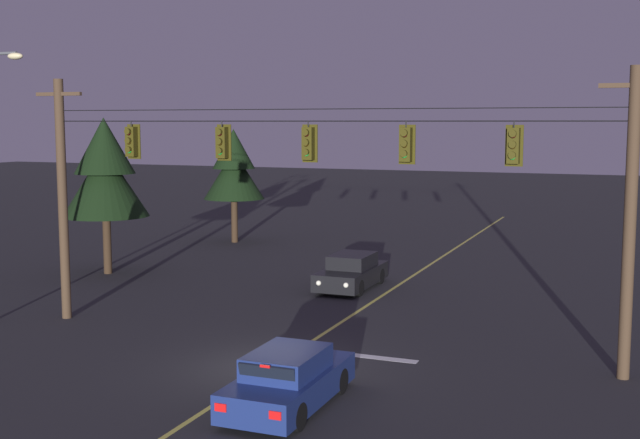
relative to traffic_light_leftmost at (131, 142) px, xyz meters
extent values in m
plane|color=#28282B|center=(6.17, -2.61, -6.08)|extent=(180.00, 180.00, 0.00)
cube|color=#D1C64C|center=(6.17, 6.02, -6.08)|extent=(0.14, 60.00, 0.01)
cube|color=silver|center=(8.07, -0.58, -6.08)|extent=(3.40, 0.36, 0.01)
cylinder|color=#423021|center=(-2.84, 0.02, -2.01)|extent=(0.32, 0.32, 8.13)
cube|color=#423021|center=(-2.84, 0.02, 1.55)|extent=(1.80, 0.12, 0.12)
cylinder|color=slate|center=(-2.84, 0.02, 1.20)|extent=(0.12, 0.12, 0.18)
cylinder|color=#423021|center=(15.17, 0.02, -2.01)|extent=(0.32, 0.32, 8.13)
cube|color=#423021|center=(15.17, 0.02, 1.55)|extent=(1.80, 0.12, 0.12)
cylinder|color=slate|center=(15.17, 0.02, 1.20)|extent=(0.12, 0.12, 0.18)
cylinder|color=black|center=(6.17, 0.02, 0.65)|extent=(18.00, 0.03, 0.03)
cylinder|color=black|center=(6.17, 0.02, 1.00)|extent=(18.00, 0.02, 0.02)
cylinder|color=black|center=(0.00, 0.02, 0.56)|extent=(0.04, 0.04, 0.18)
cube|color=#332D0A|center=(0.00, 0.02, -0.01)|extent=(0.32, 0.26, 0.96)
cube|color=#332D0A|center=(0.00, 0.16, -0.01)|extent=(0.48, 0.03, 1.12)
sphere|color=#380A0A|center=(0.00, -0.14, 0.28)|extent=(0.17, 0.17, 0.17)
cylinder|color=#332D0A|center=(0.00, -0.18, 0.33)|extent=(0.20, 0.10, 0.20)
sphere|color=#3D280A|center=(0.00, -0.14, -0.01)|extent=(0.17, 0.17, 0.17)
cylinder|color=#332D0A|center=(0.00, -0.18, 0.04)|extent=(0.20, 0.10, 0.20)
sphere|color=#1ED83F|center=(0.00, -0.14, -0.29)|extent=(0.17, 0.17, 0.17)
cylinder|color=#332D0A|center=(0.00, -0.18, -0.25)|extent=(0.20, 0.10, 0.20)
cylinder|color=black|center=(3.31, 0.02, 0.56)|extent=(0.04, 0.04, 0.18)
cube|color=#332D0A|center=(3.31, 0.02, -0.01)|extent=(0.32, 0.26, 0.96)
cube|color=#332D0A|center=(3.31, 0.16, -0.01)|extent=(0.48, 0.03, 1.12)
sphere|color=#380A0A|center=(3.31, -0.14, 0.28)|extent=(0.17, 0.17, 0.17)
cylinder|color=#332D0A|center=(3.31, -0.18, 0.33)|extent=(0.20, 0.10, 0.20)
sphere|color=#3D280A|center=(3.31, -0.14, -0.01)|extent=(0.17, 0.17, 0.17)
cylinder|color=#332D0A|center=(3.31, -0.18, 0.04)|extent=(0.20, 0.10, 0.20)
sphere|color=#1ED83F|center=(3.31, -0.14, -0.29)|extent=(0.17, 0.17, 0.17)
cylinder|color=#332D0A|center=(3.31, -0.18, -0.25)|extent=(0.20, 0.10, 0.20)
cylinder|color=black|center=(6.19, 0.02, 0.56)|extent=(0.04, 0.04, 0.18)
cube|color=#332D0A|center=(6.19, 0.02, -0.01)|extent=(0.32, 0.26, 0.96)
cube|color=#332D0A|center=(6.19, 0.16, -0.01)|extent=(0.48, 0.03, 1.12)
sphere|color=#380A0A|center=(6.19, -0.14, 0.28)|extent=(0.17, 0.17, 0.17)
cylinder|color=#332D0A|center=(6.19, -0.18, 0.33)|extent=(0.20, 0.10, 0.20)
sphere|color=#3D280A|center=(6.19, -0.14, -0.01)|extent=(0.17, 0.17, 0.17)
cylinder|color=#332D0A|center=(6.19, -0.18, 0.04)|extent=(0.20, 0.10, 0.20)
sphere|color=#1ED83F|center=(6.19, -0.14, -0.29)|extent=(0.17, 0.17, 0.17)
cylinder|color=#332D0A|center=(6.19, -0.18, -0.25)|extent=(0.20, 0.10, 0.20)
cylinder|color=black|center=(9.17, 0.02, 0.56)|extent=(0.04, 0.04, 0.18)
cube|color=#332D0A|center=(9.17, 0.02, -0.01)|extent=(0.32, 0.26, 0.96)
cube|color=#332D0A|center=(9.17, 0.16, -0.01)|extent=(0.48, 0.03, 1.12)
sphere|color=#380A0A|center=(9.17, -0.14, 0.28)|extent=(0.17, 0.17, 0.17)
cylinder|color=#332D0A|center=(9.17, -0.18, 0.33)|extent=(0.20, 0.10, 0.20)
sphere|color=#3D280A|center=(9.17, -0.14, -0.01)|extent=(0.17, 0.17, 0.17)
cylinder|color=#332D0A|center=(9.17, -0.18, 0.04)|extent=(0.20, 0.10, 0.20)
sphere|color=#1ED83F|center=(9.17, -0.14, -0.29)|extent=(0.17, 0.17, 0.17)
cylinder|color=#332D0A|center=(9.17, -0.18, -0.25)|extent=(0.20, 0.10, 0.20)
cylinder|color=black|center=(12.16, 0.02, 0.56)|extent=(0.04, 0.04, 0.18)
cube|color=#332D0A|center=(12.16, 0.02, -0.01)|extent=(0.32, 0.26, 0.96)
cube|color=#332D0A|center=(12.16, 0.16, -0.01)|extent=(0.48, 0.03, 1.12)
sphere|color=#380A0A|center=(12.16, -0.14, 0.28)|extent=(0.17, 0.17, 0.17)
cylinder|color=#332D0A|center=(12.16, -0.18, 0.33)|extent=(0.20, 0.10, 0.20)
sphere|color=#3D280A|center=(12.16, -0.14, -0.01)|extent=(0.17, 0.17, 0.17)
cylinder|color=#332D0A|center=(12.16, -0.18, 0.04)|extent=(0.20, 0.10, 0.20)
sphere|color=#1ED83F|center=(12.16, -0.14, -0.29)|extent=(0.17, 0.17, 0.17)
cylinder|color=#332D0A|center=(12.16, -0.18, -0.25)|extent=(0.20, 0.10, 0.20)
cube|color=navy|center=(7.88, -5.22, -5.57)|extent=(1.80, 4.30, 0.68)
cube|color=navy|center=(7.88, -5.34, -4.96)|extent=(1.51, 2.15, 0.54)
cube|color=black|center=(7.88, -4.40, -4.96)|extent=(1.40, 0.21, 0.48)
cube|color=black|center=(7.88, -6.40, -4.96)|extent=(1.37, 0.18, 0.46)
cylinder|color=black|center=(7.08, -3.89, -5.76)|extent=(0.22, 0.64, 0.64)
cylinder|color=black|center=(8.67, -3.89, -5.76)|extent=(0.22, 0.64, 0.64)
cylinder|color=black|center=(7.08, -6.55, -5.76)|extent=(0.22, 0.64, 0.64)
cylinder|color=black|center=(8.67, -6.55, -5.76)|extent=(0.22, 0.64, 0.64)
cube|color=red|center=(7.23, -7.38, -5.47)|extent=(0.28, 0.03, 0.18)
cube|color=red|center=(8.52, -7.38, -5.47)|extent=(0.28, 0.03, 0.18)
cube|color=red|center=(7.88, -6.51, -4.73)|extent=(0.24, 0.04, 0.06)
cube|color=black|center=(4.55, 8.45, -5.57)|extent=(1.80, 4.30, 0.68)
cube|color=black|center=(4.55, 8.57, -4.96)|extent=(1.51, 2.15, 0.54)
cube|color=black|center=(4.55, 7.63, -4.96)|extent=(1.40, 0.21, 0.48)
cube|color=black|center=(4.55, 9.63, -4.96)|extent=(1.37, 0.18, 0.46)
cylinder|color=black|center=(5.35, 7.12, -5.76)|extent=(0.22, 0.64, 0.64)
cylinder|color=black|center=(3.76, 7.12, -5.76)|extent=(0.22, 0.64, 0.64)
cylinder|color=black|center=(5.35, 9.78, -5.76)|extent=(0.22, 0.64, 0.64)
cylinder|color=black|center=(3.76, 9.78, -5.76)|extent=(0.22, 0.64, 0.64)
sphere|color=white|center=(5.11, 6.28, -5.51)|extent=(0.20, 0.20, 0.20)
sphere|color=white|center=(4.00, 6.28, -5.51)|extent=(0.20, 0.20, 0.20)
ellipsoid|color=beige|center=(-2.99, -1.77, 2.67)|extent=(0.56, 0.30, 0.22)
cylinder|color=#332316|center=(-6.61, 7.48, -4.66)|extent=(0.36, 0.36, 2.84)
cone|color=black|center=(-6.61, 7.48, -2.01)|extent=(3.78, 3.78, 3.02)
cone|color=black|center=(-6.61, 7.48, -0.40)|extent=(2.65, 2.65, 2.46)
cylinder|color=#332316|center=(-5.83, 18.05, -4.73)|extent=(0.36, 0.36, 2.70)
cone|color=black|center=(-5.83, 18.05, -2.29)|extent=(3.37, 3.37, 2.70)
cone|color=black|center=(-5.83, 18.05, -0.86)|extent=(2.36, 2.36, 2.19)
camera|label=1|loc=(15.55, -22.38, 0.64)|focal=46.03mm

